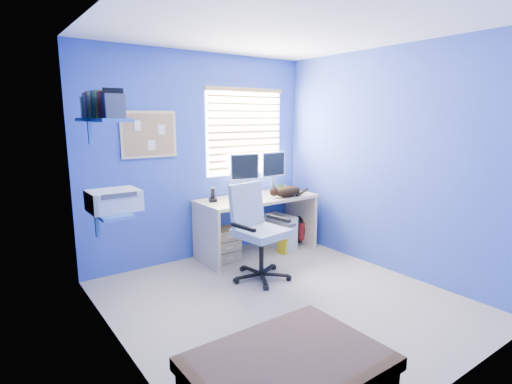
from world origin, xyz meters
TOP-DOWN VIEW (x-y plane):
  - floor at (0.00, 0.00)m, footprint 3.00×3.20m
  - ceiling at (0.00, 0.00)m, footprint 3.00×3.20m
  - wall_back at (0.00, 1.60)m, footprint 3.00×0.01m
  - wall_front at (0.00, -1.60)m, footprint 3.00×0.01m
  - wall_left at (-1.50, 0.00)m, footprint 0.01×3.20m
  - wall_right at (1.50, 0.00)m, footprint 0.01×3.20m
  - desk at (0.61, 1.26)m, footprint 1.53×0.65m
  - laptop at (0.36, 1.15)m, footprint 0.34×0.28m
  - monitor_left at (0.55, 1.47)m, footprint 0.42×0.19m
  - monitor_right at (1.03, 1.48)m, footprint 0.40×0.14m
  - phone at (0.01, 1.35)m, footprint 0.12×0.14m
  - mug at (1.08, 1.38)m, footprint 0.10×0.09m
  - cd_spindle at (1.15, 1.41)m, footprint 0.13×0.13m
  - cat at (0.94, 1.05)m, footprint 0.42×0.26m
  - tower_pc at (0.99, 1.24)m, footprint 0.23×0.45m
  - drawer_boxes at (0.11, 1.27)m, footprint 0.35×0.28m
  - yellow_book at (0.85, 1.04)m, footprint 0.03×0.17m
  - backpack at (1.32, 1.26)m, footprint 0.40×0.35m
  - office_chair at (0.14, 0.60)m, footprint 0.68×0.68m
  - window_blinds at (0.65, 1.57)m, footprint 1.15×0.05m
  - corkboard at (-0.65, 1.58)m, footprint 0.64×0.02m
  - wall_shelves at (-1.35, 0.75)m, footprint 0.42×0.90m

SIDE VIEW (x-z plane):
  - floor at x=0.00m, z-range 0.00..0.00m
  - yellow_book at x=0.85m, z-range 0.00..0.24m
  - backpack at x=1.32m, z-range 0.00..0.39m
  - drawer_boxes at x=0.11m, z-range 0.00..0.41m
  - tower_pc at x=0.99m, z-range 0.00..0.45m
  - desk at x=0.61m, z-range 0.00..0.74m
  - office_chair at x=0.14m, z-range -0.13..0.90m
  - cd_spindle at x=1.15m, z-range 0.74..0.81m
  - mug at x=1.08m, z-range 0.74..0.84m
  - cat at x=0.94m, z-range 0.74..0.88m
  - phone at x=0.01m, z-range 0.74..0.91m
  - laptop at x=0.36m, z-range 0.74..0.96m
  - monitor_left at x=0.55m, z-range 0.74..1.28m
  - monitor_right at x=1.03m, z-range 0.74..1.28m
  - wall_back at x=0.00m, z-range 0.00..2.50m
  - wall_front at x=0.00m, z-range 0.00..2.50m
  - wall_left at x=-1.50m, z-range 0.00..2.50m
  - wall_right at x=1.50m, z-range 0.00..2.50m
  - wall_shelves at x=-1.35m, z-range 0.91..1.96m
  - corkboard at x=-0.65m, z-range 1.29..1.81m
  - window_blinds at x=0.65m, z-range 1.00..2.10m
  - ceiling at x=0.00m, z-range 2.50..2.50m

